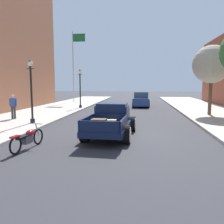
# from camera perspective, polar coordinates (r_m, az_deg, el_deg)

# --- Properties ---
(ground_plane) EXTENTS (140.00, 140.00, 0.00)m
(ground_plane) POSITION_cam_1_polar(r_m,az_deg,el_deg) (11.88, 1.82, -5.33)
(ground_plane) COLOR #333338
(hotrod_truck_navy) EXTENTS (2.36, 5.01, 1.58)m
(hotrod_truck_navy) POSITION_cam_1_polar(r_m,az_deg,el_deg) (11.40, -0.05, -1.99)
(hotrod_truck_navy) COLOR #0F1938
(hotrod_truck_navy) RESTS_ON ground
(motorcycle_parked) EXTENTS (0.62, 2.11, 0.93)m
(motorcycle_parked) POSITION_cam_1_polar(r_m,az_deg,el_deg) (9.57, -20.16, -6.07)
(motorcycle_parked) COLOR black
(motorcycle_parked) RESTS_ON ground
(car_background_blue) EXTENTS (1.99, 4.36, 1.65)m
(car_background_blue) POSITION_cam_1_polar(r_m,az_deg,el_deg) (26.14, 7.29, 3.02)
(car_background_blue) COLOR #284293
(car_background_blue) RESTS_ON ground
(pedestrian_sidewalk_left) EXTENTS (0.53, 0.22, 1.65)m
(pedestrian_sidewalk_left) POSITION_cam_1_polar(r_m,az_deg,el_deg) (17.13, -23.28, 1.55)
(pedestrian_sidewalk_left) COLOR #333338
(pedestrian_sidewalk_left) RESTS_ON sidewalk_left
(street_lamp_near) EXTENTS (0.50, 0.32, 3.85)m
(street_lamp_near) POSITION_cam_1_polar(r_m,az_deg,el_deg) (14.88, -19.38, 6.01)
(street_lamp_near) COLOR black
(street_lamp_near) RESTS_ON sidewalk_left
(street_lamp_far) EXTENTS (0.50, 0.32, 3.85)m
(street_lamp_far) POSITION_cam_1_polar(r_m,az_deg,el_deg) (23.46, -7.90, 6.53)
(street_lamp_far) COLOR black
(street_lamp_far) RESTS_ON sidewalk_left
(flagpole) EXTENTS (1.74, 0.16, 9.16)m
(flagpole) POSITION_cam_1_polar(r_m,az_deg,el_deg) (31.39, -9.22, 12.78)
(flagpole) COLOR #B2B2B7
(flagpole) RESTS_ON sidewalk_left
(street_tree_second) EXTENTS (2.90, 2.90, 5.34)m
(street_tree_second) POSITION_cam_1_polar(r_m,az_deg,el_deg) (19.62, 23.46, 10.74)
(street_tree_second) COLOR brown
(street_tree_second) RESTS_ON sidewalk_right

